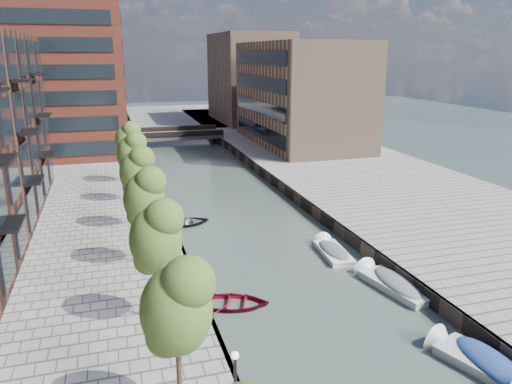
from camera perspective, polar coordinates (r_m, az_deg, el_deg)
name	(u,v)px	position (r m, az deg, el deg)	size (l,w,h in m)	color
water	(226,200)	(47.57, -3.45, -0.94)	(300.00, 300.00, 0.00)	#38473F
quay_right	(376,183)	(53.24, 13.55, 1.01)	(20.00, 140.00, 1.00)	gray
quay_wall_left	(161,200)	(46.49, -10.79, -0.95)	(0.25, 140.00, 1.00)	#332823
quay_wall_right	(286,190)	(49.11, 3.49, 0.20)	(0.25, 140.00, 1.00)	#332823
far_closure	(159,118)	(105.74, -11.02, 8.28)	(80.00, 40.00, 1.00)	gray
tower	(43,32)	(69.79, -23.13, 16.47)	(18.00, 18.00, 30.00)	brown
tan_block_near	(300,94)	(71.64, 5.05, 11.15)	(12.00, 25.00, 14.00)	#907058
tan_block_far	(249,78)	(96.19, -0.76, 12.94)	(12.00, 20.00, 16.00)	#907058
bridge	(178,135)	(78.07, -8.90, 6.50)	(13.00, 6.00, 1.30)	gray
tree_1	(176,304)	(17.59, -9.12, -12.58)	(2.50, 2.50, 5.95)	#382619
tree_2	(156,235)	(23.96, -11.40, -4.83)	(2.50, 2.50, 5.95)	#382619
tree_3	(144,195)	(30.61, -12.68, -0.39)	(2.50, 2.50, 5.95)	#382619
tree_4	(137,170)	(37.39, -13.50, 2.46)	(2.50, 2.50, 5.95)	#382619
tree_5	(131,152)	(44.24, -14.06, 4.43)	(2.50, 2.50, 5.95)	#382619
tree_6	(127,139)	(51.13, -14.48, 5.87)	(2.50, 2.50, 5.95)	#382619
lamp_1	(169,227)	(30.31, -9.88, -3.96)	(0.24, 0.24, 4.12)	black
lamp_2	(147,169)	(45.65, -12.35, 2.57)	(0.24, 0.24, 4.12)	black
sloop_2	(232,306)	(28.40, -2.70, -12.90)	(2.98, 4.17, 0.86)	maroon
sloop_3	(178,226)	(41.10, -8.89, -3.82)	(2.92, 4.09, 0.85)	white
sloop_4	(185,225)	(41.20, -8.13, -3.73)	(2.97, 4.15, 0.86)	black
motorboat_1	(391,283)	(31.47, 15.14, -10.03)	(2.85, 5.62, 1.79)	white
motorboat_3	(482,363)	(25.54, 24.41, -17.41)	(3.54, 5.75, 1.82)	#BCBDBA
motorboat_4	(331,251)	(35.51, 8.62, -6.66)	(1.99, 4.73, 1.54)	white
car	(271,143)	(68.83, 1.70, 5.65)	(1.43, 3.56, 1.21)	#B2B6B7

